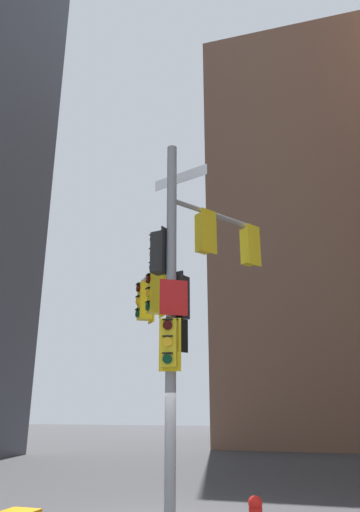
% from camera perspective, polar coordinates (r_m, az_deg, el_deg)
% --- Properties ---
extents(building_mid_block, '(13.77, 13.77, 28.61)m').
position_cam_1_polar(building_mid_block, '(36.68, 16.25, 1.73)').
color(building_mid_block, brown).
rests_on(building_mid_block, ground).
extents(signal_pole_assembly, '(3.37, 3.05, 8.45)m').
position_cam_1_polar(signal_pole_assembly, '(11.14, -0.15, -4.13)').
color(signal_pole_assembly, gray).
rests_on(signal_pole_assembly, ground).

